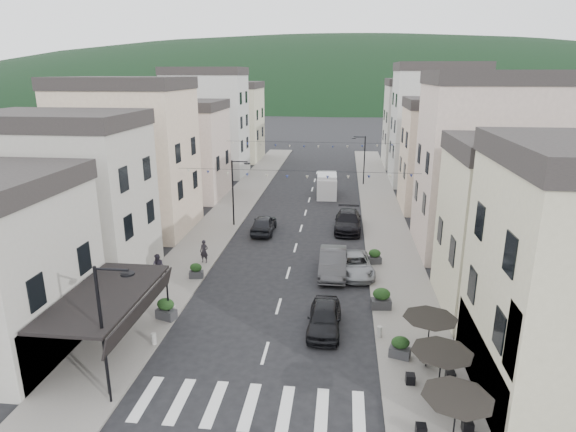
# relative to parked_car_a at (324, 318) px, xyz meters

# --- Properties ---
(sidewalk_left) EXTENTS (4.00, 76.00, 0.12)m
(sidewalk_left) POSITION_rel_parked_car_a_xyz_m (-10.31, 23.43, -0.68)
(sidewalk_left) COLOR slate
(sidewalk_left) RESTS_ON ground
(sidewalk_right) EXTENTS (4.00, 76.00, 0.12)m
(sidewalk_right) POSITION_rel_parked_car_a_xyz_m (4.69, 23.43, -0.68)
(sidewalk_right) COLOR slate
(sidewalk_right) RESTS_ON ground
(hill_backdrop) EXTENTS (640.00, 360.00, 70.00)m
(hill_backdrop) POSITION_rel_parked_car_a_xyz_m (-2.81, 291.43, -0.74)
(hill_backdrop) COLOR black
(hill_backdrop) RESTS_ON ground
(boutique_awning) EXTENTS (3.77, 7.50, 3.28)m
(boutique_awning) POSITION_rel_parked_car_a_xyz_m (-10.06, -3.57, 2.38)
(boutique_awning) COLOR black
(boutique_awning) RESTS_ON ground
(buildings_row_left) EXTENTS (10.20, 54.16, 14.00)m
(buildings_row_left) POSITION_rel_parked_car_a_xyz_m (-17.31, 29.18, 5.39)
(buildings_row_left) COLOR #A9A59B
(buildings_row_left) RESTS_ON ground
(buildings_row_right) EXTENTS (10.20, 54.16, 14.50)m
(buildings_row_right) POSITION_rel_parked_car_a_xyz_m (11.69, 28.02, 5.58)
(buildings_row_right) COLOR #BAB494
(buildings_row_right) RESTS_ON ground
(cafe_terrace) EXTENTS (2.50, 8.10, 2.53)m
(cafe_terrace) POSITION_rel_parked_car_a_xyz_m (4.89, -5.77, 1.62)
(cafe_terrace) COLOR black
(cafe_terrace) RESTS_ON ground
(streetlamp_left_near) EXTENTS (1.70, 0.56, 6.00)m
(streetlamp_left_near) POSITION_rel_parked_car_a_xyz_m (-8.63, -6.57, 2.96)
(streetlamp_left_near) COLOR black
(streetlamp_left_near) RESTS_ON ground
(streetlamp_left_far) EXTENTS (1.70, 0.56, 6.00)m
(streetlamp_left_far) POSITION_rel_parked_car_a_xyz_m (-8.63, 17.43, 2.96)
(streetlamp_left_far) COLOR black
(streetlamp_left_far) RESTS_ON ground
(streetlamp_right_far) EXTENTS (1.70, 0.56, 6.00)m
(streetlamp_right_far) POSITION_rel_parked_car_a_xyz_m (3.01, 35.43, 2.96)
(streetlamp_right_far) COLOR black
(streetlamp_right_far) RESTS_ON ground
(bollards) EXTENTS (11.66, 10.26, 0.60)m
(bollards) POSITION_rel_parked_car_a_xyz_m (-2.81, -3.07, -0.32)
(bollards) COLOR gray
(bollards) RESTS_ON ground
(bunting_near) EXTENTS (19.00, 0.28, 0.62)m
(bunting_near) POSITION_rel_parked_car_a_xyz_m (-2.81, 13.43, 4.92)
(bunting_near) COLOR black
(bunting_near) RESTS_ON ground
(bunting_far) EXTENTS (19.00, 0.28, 0.62)m
(bunting_far) POSITION_rel_parked_car_a_xyz_m (-2.81, 29.43, 4.92)
(bunting_far) COLOR black
(bunting_far) RESTS_ON ground
(parked_car_a) EXTENTS (1.81, 4.35, 1.47)m
(parked_car_a) POSITION_rel_parked_car_a_xyz_m (0.00, 0.00, 0.00)
(parked_car_a) COLOR black
(parked_car_a) RESTS_ON ground
(parked_car_b) EXTENTS (1.81, 5.18, 1.71)m
(parked_car_b) POSITION_rel_parked_car_a_xyz_m (0.25, 7.62, 0.12)
(parked_car_b) COLOR #353537
(parked_car_b) RESTS_ON ground
(parked_car_c) EXTENTS (2.77, 5.06, 1.34)m
(parked_car_c) POSITION_rel_parked_car_a_xyz_m (1.79, 7.83, -0.06)
(parked_car_c) COLOR gray
(parked_car_c) RESTS_ON ground
(parked_car_d) EXTENTS (2.41, 5.65, 1.62)m
(parked_car_d) POSITION_rel_parked_car_a_xyz_m (1.32, 17.44, 0.08)
(parked_car_d) COLOR black
(parked_car_d) RESTS_ON ground
(parked_car_e) EXTENTS (1.87, 4.59, 1.56)m
(parked_car_e) POSITION_rel_parked_car_a_xyz_m (-5.93, 15.90, 0.05)
(parked_car_e) COLOR black
(parked_car_e) RESTS_ON ground
(delivery_van) EXTENTS (2.36, 5.49, 2.59)m
(delivery_van) POSITION_rel_parked_car_a_xyz_m (-1.01, 29.60, 0.54)
(delivery_van) COLOR silver
(delivery_van) RESTS_ON ground
(pedestrian_a) EXTENTS (0.66, 0.47, 1.69)m
(pedestrian_a) POSITION_rel_parked_car_a_xyz_m (-9.02, 8.36, 0.23)
(pedestrian_a) COLOR black
(pedestrian_a) RESTS_ON sidewalk_left
(pedestrian_b) EXTENTS (0.91, 0.74, 1.74)m
(pedestrian_b) POSITION_rel_parked_car_a_xyz_m (-11.21, 5.17, 0.25)
(pedestrian_b) COLOR black
(pedestrian_b) RESTS_ON sidewalk_left
(planter_la) EXTENTS (1.24, 0.94, 1.24)m
(planter_la) POSITION_rel_parked_car_a_xyz_m (-8.81, 0.02, -0.01)
(planter_la) COLOR #323234
(planter_la) RESTS_ON sidewalk_left
(planter_lb) EXTENTS (0.99, 0.66, 1.03)m
(planter_lb) POSITION_rel_parked_car_a_xyz_m (-8.81, 5.65, -0.11)
(planter_lb) COLOR #323235
(planter_lb) RESTS_ON sidewalk_left
(planter_ra) EXTENTS (1.11, 0.82, 1.11)m
(planter_ra) POSITION_rel_parked_car_a_xyz_m (3.74, -2.34, -0.08)
(planter_ra) COLOR #313133
(planter_ra) RESTS_ON sidewalk_right
(planter_rb) EXTENTS (1.20, 0.75, 1.28)m
(planter_rb) POSITION_rel_parked_car_a_xyz_m (3.19, 2.64, 0.01)
(planter_rb) COLOR #2B2B2D
(planter_rb) RESTS_ON sidewalk_right
(planter_rc) EXTENTS (1.07, 0.75, 1.09)m
(planter_rc) POSITION_rel_parked_car_a_xyz_m (3.19, 9.58, -0.09)
(planter_rc) COLOR #2F2F31
(planter_rc) RESTS_ON sidewalk_right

